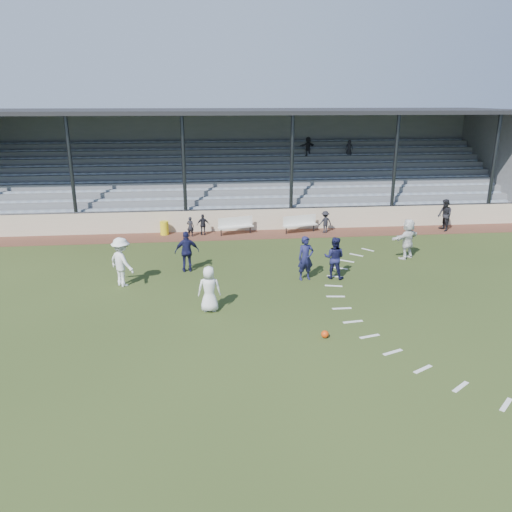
{
  "coord_description": "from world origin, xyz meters",
  "views": [
    {
      "loc": [
        -2.0,
        -16.15,
        7.23
      ],
      "look_at": [
        0.0,
        2.5,
        1.3
      ],
      "focal_mm": 35.0,
      "sensor_mm": 36.0,
      "label": 1
    }
  ],
  "objects_px": {
    "trash_bin": "(164,228)",
    "football": "(325,334)",
    "player_navy_lead": "(306,258)",
    "bench_right": "(300,222)",
    "player_white_lead": "(209,289)",
    "official": "(445,215)",
    "bench_left": "(236,224)"
  },
  "relations": [
    {
      "from": "trash_bin",
      "to": "player_white_lead",
      "type": "distance_m",
      "value": 10.93
    },
    {
      "from": "bench_right",
      "to": "football",
      "type": "xyz_separation_m",
      "value": [
        -1.67,
        -12.91,
        -0.46
      ]
    },
    {
      "from": "player_white_lead",
      "to": "official",
      "type": "distance_m",
      "value": 16.74
    },
    {
      "from": "football",
      "to": "trash_bin",
      "type": "bearing_deg",
      "value": 114.05
    },
    {
      "from": "bench_left",
      "to": "player_navy_lead",
      "type": "distance_m",
      "value": 7.94
    },
    {
      "from": "bench_left",
      "to": "bench_right",
      "type": "distance_m",
      "value": 3.62
    },
    {
      "from": "trash_bin",
      "to": "official",
      "type": "distance_m",
      "value": 15.83
    },
    {
      "from": "player_navy_lead",
      "to": "official",
      "type": "height_order",
      "value": "player_navy_lead"
    },
    {
      "from": "bench_left",
      "to": "player_white_lead",
      "type": "relative_size",
      "value": 1.22
    },
    {
      "from": "bench_left",
      "to": "football",
      "type": "relative_size",
      "value": 8.4
    },
    {
      "from": "player_white_lead",
      "to": "official",
      "type": "xyz_separation_m",
      "value": [
        13.5,
        9.9,
        0.09
      ]
    },
    {
      "from": "trash_bin",
      "to": "player_navy_lead",
      "type": "height_order",
      "value": "player_navy_lead"
    },
    {
      "from": "bench_left",
      "to": "player_white_lead",
      "type": "bearing_deg",
      "value": -114.36
    },
    {
      "from": "bench_left",
      "to": "player_navy_lead",
      "type": "relative_size",
      "value": 1.1
    },
    {
      "from": "trash_bin",
      "to": "player_navy_lead",
      "type": "xyz_separation_m",
      "value": [
        6.33,
        -7.86,
        0.53
      ]
    },
    {
      "from": "bench_left",
      "to": "player_navy_lead",
      "type": "height_order",
      "value": "player_navy_lead"
    },
    {
      "from": "bench_left",
      "to": "official",
      "type": "bearing_deg",
      "value": -17.8
    },
    {
      "from": "bench_left",
      "to": "player_white_lead",
      "type": "height_order",
      "value": "player_white_lead"
    },
    {
      "from": "bench_right",
      "to": "player_white_lead",
      "type": "distance_m",
      "value": 11.66
    },
    {
      "from": "player_navy_lead",
      "to": "official",
      "type": "relative_size",
      "value": 1.03
    },
    {
      "from": "official",
      "to": "trash_bin",
      "type": "bearing_deg",
      "value": -94.96
    },
    {
      "from": "bench_right",
      "to": "player_white_lead",
      "type": "height_order",
      "value": "player_white_lead"
    },
    {
      "from": "trash_bin",
      "to": "football",
      "type": "relative_size",
      "value": 3.12
    },
    {
      "from": "trash_bin",
      "to": "bench_left",
      "type": "bearing_deg",
      "value": -4.31
    },
    {
      "from": "player_white_lead",
      "to": "official",
      "type": "height_order",
      "value": "official"
    },
    {
      "from": "bench_left",
      "to": "player_navy_lead",
      "type": "bearing_deg",
      "value": -87.84
    },
    {
      "from": "trash_bin",
      "to": "player_white_lead",
      "type": "bearing_deg",
      "value": -77.85
    },
    {
      "from": "bench_right",
      "to": "football",
      "type": "height_order",
      "value": "bench_right"
    },
    {
      "from": "trash_bin",
      "to": "football",
      "type": "distance_m",
      "value": 14.44
    },
    {
      "from": "football",
      "to": "player_white_lead",
      "type": "relative_size",
      "value": 0.15
    },
    {
      "from": "player_navy_lead",
      "to": "trash_bin",
      "type": "bearing_deg",
      "value": 119.53
    },
    {
      "from": "player_white_lead",
      "to": "football",
      "type": "bearing_deg",
      "value": 146.27
    }
  ]
}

